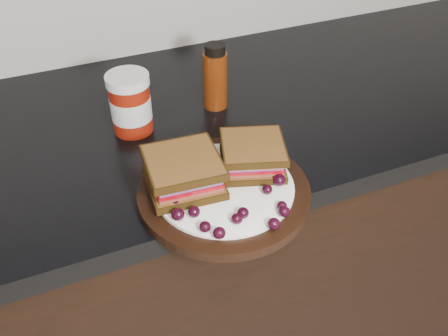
# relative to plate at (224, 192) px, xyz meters

# --- Properties ---
(base_cabinets) EXTENTS (3.96, 0.58, 0.86)m
(base_cabinets) POSITION_rel_plate_xyz_m (-0.05, 0.25, -0.48)
(base_cabinets) COLOR black
(base_cabinets) RESTS_ON ground_plane
(countertop) EXTENTS (3.98, 0.60, 0.04)m
(countertop) POSITION_rel_plate_xyz_m (-0.05, 0.25, -0.03)
(countertop) COLOR black
(countertop) RESTS_ON base_cabinets
(plate) EXTENTS (0.28, 0.28, 0.02)m
(plate) POSITION_rel_plate_xyz_m (0.00, 0.00, 0.00)
(plate) COLOR black
(plate) RESTS_ON countertop
(sandwich_left) EXTENTS (0.12, 0.12, 0.05)m
(sandwich_left) POSITION_rel_plate_xyz_m (-0.06, 0.03, 0.04)
(sandwich_left) COLOR brown
(sandwich_left) RESTS_ON plate
(sandwich_right) EXTENTS (0.13, 0.13, 0.05)m
(sandwich_right) POSITION_rel_plate_xyz_m (0.06, 0.03, 0.04)
(sandwich_right) COLOR brown
(sandwich_right) RESTS_ON plate
(grape_0) EXTENTS (0.02, 0.02, 0.02)m
(grape_0) POSITION_rel_plate_xyz_m (-0.09, -0.04, 0.02)
(grape_0) COLOR black
(grape_0) RESTS_ON plate
(grape_1) EXTENTS (0.02, 0.02, 0.02)m
(grape_1) POSITION_rel_plate_xyz_m (-0.07, -0.05, 0.02)
(grape_1) COLOR black
(grape_1) RESTS_ON plate
(grape_2) EXTENTS (0.02, 0.02, 0.02)m
(grape_2) POSITION_rel_plate_xyz_m (-0.06, -0.08, 0.02)
(grape_2) COLOR black
(grape_2) RESTS_ON plate
(grape_3) EXTENTS (0.02, 0.02, 0.02)m
(grape_3) POSITION_rel_plate_xyz_m (-0.05, -0.10, 0.02)
(grape_3) COLOR black
(grape_3) RESTS_ON plate
(grape_4) EXTENTS (0.02, 0.02, 0.02)m
(grape_4) POSITION_rel_plate_xyz_m (-0.01, -0.08, 0.02)
(grape_4) COLOR black
(grape_4) RESTS_ON plate
(grape_5) EXTENTS (0.02, 0.02, 0.02)m
(grape_5) POSITION_rel_plate_xyz_m (-0.00, -0.08, 0.02)
(grape_5) COLOR black
(grape_5) RESTS_ON plate
(grape_6) EXTENTS (0.02, 0.02, 0.02)m
(grape_6) POSITION_rel_plate_xyz_m (0.03, -0.11, 0.02)
(grape_6) COLOR black
(grape_6) RESTS_ON plate
(grape_7) EXTENTS (0.02, 0.02, 0.02)m
(grape_7) POSITION_rel_plate_xyz_m (0.06, -0.10, 0.02)
(grape_7) COLOR black
(grape_7) RESTS_ON plate
(grape_8) EXTENTS (0.02, 0.02, 0.01)m
(grape_8) POSITION_rel_plate_xyz_m (0.06, -0.08, 0.02)
(grape_8) COLOR black
(grape_8) RESTS_ON plate
(grape_9) EXTENTS (0.02, 0.02, 0.02)m
(grape_9) POSITION_rel_plate_xyz_m (0.06, -0.04, 0.02)
(grape_9) COLOR black
(grape_9) RESTS_ON plate
(grape_10) EXTENTS (0.02, 0.02, 0.02)m
(grape_10) POSITION_rel_plate_xyz_m (0.08, -0.03, 0.02)
(grape_10) COLOR black
(grape_10) RESTS_ON plate
(grape_11) EXTENTS (0.02, 0.02, 0.02)m
(grape_11) POSITION_rel_plate_xyz_m (0.08, -0.03, 0.02)
(grape_11) COLOR black
(grape_11) RESTS_ON plate
(grape_12) EXTENTS (0.02, 0.02, 0.02)m
(grape_12) POSITION_rel_plate_xyz_m (0.09, 0.00, 0.02)
(grape_12) COLOR black
(grape_12) RESTS_ON plate
(grape_13) EXTENTS (0.02, 0.02, 0.02)m
(grape_13) POSITION_rel_plate_xyz_m (0.08, 0.03, 0.02)
(grape_13) COLOR black
(grape_13) RESTS_ON plate
(grape_14) EXTENTS (0.02, 0.02, 0.02)m
(grape_14) POSITION_rel_plate_xyz_m (0.05, 0.04, 0.02)
(grape_14) COLOR black
(grape_14) RESTS_ON plate
(grape_15) EXTENTS (0.02, 0.02, 0.02)m
(grape_15) POSITION_rel_plate_xyz_m (-0.02, 0.04, 0.03)
(grape_15) COLOR black
(grape_15) RESTS_ON plate
(grape_16) EXTENTS (0.02, 0.02, 0.02)m
(grape_16) POSITION_rel_plate_xyz_m (-0.07, 0.03, 0.02)
(grape_16) COLOR black
(grape_16) RESTS_ON plate
(grape_17) EXTENTS (0.02, 0.02, 0.02)m
(grape_17) POSITION_rel_plate_xyz_m (-0.06, 0.03, 0.02)
(grape_17) COLOR black
(grape_17) RESTS_ON plate
(grape_18) EXTENTS (0.02, 0.02, 0.02)m
(grape_18) POSITION_rel_plate_xyz_m (-0.08, 0.00, 0.02)
(grape_18) COLOR black
(grape_18) RESTS_ON plate
(grape_19) EXTENTS (0.02, 0.02, 0.02)m
(grape_19) POSITION_rel_plate_xyz_m (-0.09, -0.02, 0.02)
(grape_19) COLOR black
(grape_19) RESTS_ON plate
(grape_20) EXTENTS (0.02, 0.02, 0.02)m
(grape_20) POSITION_rel_plate_xyz_m (-0.04, 0.03, 0.02)
(grape_20) COLOR black
(grape_20) RESTS_ON plate
(grape_21) EXTENTS (0.02, 0.02, 0.02)m
(grape_21) POSITION_rel_plate_xyz_m (-0.05, 0.01, 0.02)
(grape_21) COLOR black
(grape_21) RESTS_ON plate
(grape_22) EXTENTS (0.02, 0.02, 0.02)m
(grape_22) POSITION_rel_plate_xyz_m (-0.07, -0.00, 0.02)
(grape_22) COLOR black
(grape_22) RESTS_ON plate
(condiment_jar) EXTENTS (0.09, 0.09, 0.12)m
(condiment_jar) POSITION_rel_plate_xyz_m (-0.09, 0.24, 0.05)
(condiment_jar) COLOR maroon
(condiment_jar) RESTS_ON countertop
(oil_bottle) EXTENTS (0.06, 0.06, 0.13)m
(oil_bottle) POSITION_rel_plate_xyz_m (0.09, 0.26, 0.06)
(oil_bottle) COLOR #552008
(oil_bottle) RESTS_ON countertop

